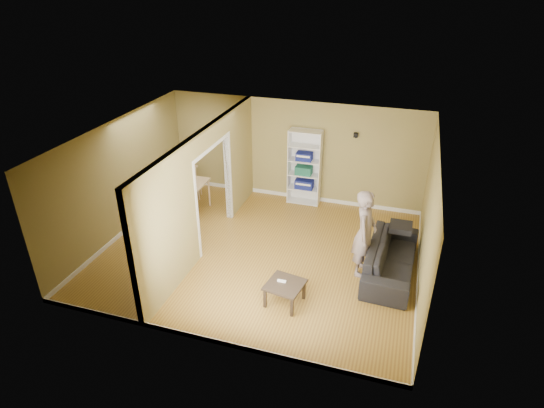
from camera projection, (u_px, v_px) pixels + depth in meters
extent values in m
plane|color=#A48032|center=(260.00, 252.00, 9.75)|extent=(6.50, 6.50, 0.00)
plane|color=white|center=(259.00, 137.00, 8.54)|extent=(6.50, 6.50, 0.00)
plane|color=#97854D|center=(295.00, 151.00, 11.46)|extent=(6.50, 0.00, 6.50)
plane|color=#97854D|center=(201.00, 277.00, 6.82)|extent=(6.50, 0.00, 6.50)
plane|color=#97854D|center=(120.00, 178.00, 10.00)|extent=(0.00, 5.50, 5.50)
plane|color=#97854D|center=(428.00, 222.00, 8.28)|extent=(0.00, 5.50, 5.50)
cube|color=black|center=(356.00, 135.00, 10.74)|extent=(0.10, 0.10, 0.10)
imported|color=black|center=(392.00, 254.00, 8.93)|extent=(2.31, 1.07, 0.86)
imported|color=slate|center=(365.00, 226.00, 8.65)|extent=(0.80, 0.64, 2.10)
cube|color=white|center=(289.00, 166.00, 11.47)|extent=(0.02, 0.36, 1.94)
cube|color=white|center=(320.00, 169.00, 11.26)|extent=(0.02, 0.36, 1.94)
cube|color=white|center=(306.00, 165.00, 11.51)|extent=(0.82, 0.02, 1.94)
cube|color=white|center=(303.00, 201.00, 11.81)|extent=(0.78, 0.36, 0.02)
cube|color=white|center=(304.00, 188.00, 11.63)|extent=(0.78, 0.36, 0.02)
cube|color=white|center=(304.00, 174.00, 11.46)|extent=(0.78, 0.36, 0.02)
cube|color=white|center=(305.00, 161.00, 11.28)|extent=(0.78, 0.36, 0.02)
cube|color=white|center=(305.00, 146.00, 11.10)|extent=(0.78, 0.36, 0.02)
cube|color=white|center=(306.00, 131.00, 10.93)|extent=(0.78, 0.36, 0.02)
cube|color=navy|center=(304.00, 184.00, 11.57)|extent=(0.45, 0.30, 0.23)
cube|color=#17664E|center=(304.00, 170.00, 11.41)|extent=(0.41, 0.27, 0.21)
cube|color=navy|center=(304.00, 156.00, 11.23)|extent=(0.39, 0.25, 0.20)
cube|color=black|center=(285.00, 285.00, 8.10)|extent=(0.63, 0.63, 0.04)
cube|color=black|center=(266.00, 300.00, 8.05)|extent=(0.05, 0.05, 0.38)
cube|color=black|center=(295.00, 306.00, 7.91)|extent=(0.05, 0.05, 0.38)
cube|color=black|center=(275.00, 283.00, 8.49)|extent=(0.05, 0.05, 0.38)
cube|color=black|center=(302.00, 288.00, 8.35)|extent=(0.05, 0.05, 0.38)
cube|color=white|center=(282.00, 281.00, 8.14)|extent=(0.16, 0.04, 0.03)
cube|color=tan|center=(181.00, 182.00, 11.14)|extent=(1.23, 0.82, 0.04)
cylinder|color=tan|center=(155.00, 199.00, 11.17)|extent=(0.05, 0.05, 0.73)
cylinder|color=tan|center=(197.00, 205.00, 10.87)|extent=(0.05, 0.05, 0.73)
cylinder|color=tan|center=(169.00, 187.00, 11.77)|extent=(0.05, 0.05, 0.73)
cylinder|color=tan|center=(209.00, 193.00, 11.48)|extent=(0.05, 0.05, 0.73)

